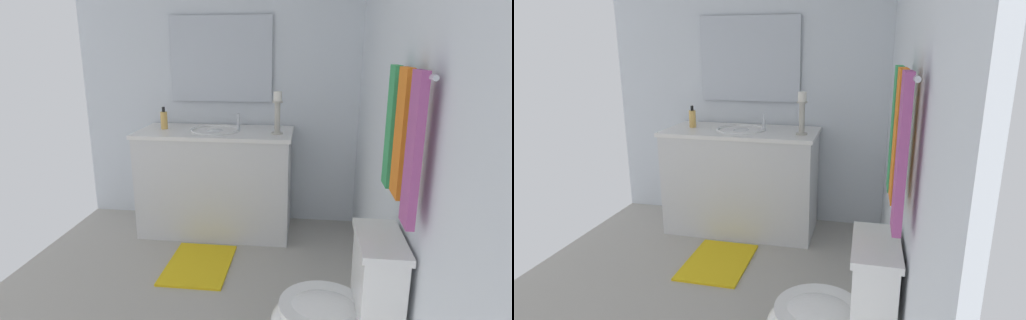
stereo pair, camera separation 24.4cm
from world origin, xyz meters
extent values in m
cube|color=#B2ADA3|center=(0.00, 0.00, -0.01)|extent=(2.77, 2.42, 0.02)
cube|color=silver|center=(0.00, 1.21, 1.23)|extent=(2.77, 0.04, 2.45)
cube|color=silver|center=(-1.38, 0.00, 1.23)|extent=(0.04, 2.42, 2.45)
cube|color=silver|center=(-1.06, 0.03, 0.41)|extent=(0.55, 1.21, 0.83)
cube|color=white|center=(-1.06, 0.03, 0.84)|extent=(0.58, 1.24, 0.03)
sphere|color=black|center=(-1.16, -0.58, 0.45)|extent=(0.02, 0.02, 0.02)
sphere|color=black|center=(-0.96, -0.58, 0.45)|extent=(0.02, 0.02, 0.02)
ellipsoid|color=white|center=(-1.06, 0.03, 0.81)|extent=(0.38, 0.30, 0.11)
torus|color=white|center=(-1.06, 0.03, 0.86)|extent=(0.40, 0.40, 0.02)
cylinder|color=silver|center=(-1.06, 0.22, 0.93)|extent=(0.02, 0.02, 0.14)
cube|color=silver|center=(-1.34, 0.03, 1.41)|extent=(0.02, 0.86, 0.70)
cylinder|color=#B7B2A5|center=(-0.99, 0.54, 0.86)|extent=(0.09, 0.09, 0.01)
cylinder|color=#B7B2A5|center=(-0.99, 0.54, 0.98)|extent=(0.04, 0.04, 0.24)
cylinder|color=#B7B2A5|center=(-0.99, 0.54, 1.10)|extent=(0.08, 0.08, 0.01)
cylinder|color=white|center=(-0.99, 0.54, 1.14)|extent=(0.06, 0.06, 0.07)
cylinder|color=#E5B259|center=(-1.08, -0.39, 0.93)|extent=(0.06, 0.06, 0.14)
cylinder|color=black|center=(-1.08, -0.39, 1.02)|extent=(0.02, 0.02, 0.04)
cylinder|color=white|center=(0.54, 0.86, 0.40)|extent=(0.39, 0.39, 0.03)
cube|color=white|center=(0.54, 1.08, 0.56)|extent=(0.36, 0.17, 0.32)
cube|color=white|center=(0.54, 1.08, 0.73)|extent=(0.38, 0.19, 0.03)
cylinder|color=silver|center=(0.50, 1.15, 1.41)|extent=(0.61, 0.02, 0.02)
cube|color=#389E59|center=(0.30, 1.13, 1.16)|extent=(0.12, 0.03, 0.53)
cube|color=orange|center=(0.50, 1.13, 1.17)|extent=(0.14, 0.03, 0.51)
cube|color=#A54C8C|center=(0.71, 1.13, 1.15)|extent=(0.12, 0.03, 0.55)
cube|color=yellow|center=(-0.43, 0.03, 0.01)|extent=(0.60, 0.44, 0.02)
camera|label=1|loc=(2.14, 0.77, 1.50)|focal=29.03mm
camera|label=2|loc=(2.10, 1.01, 1.50)|focal=29.03mm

